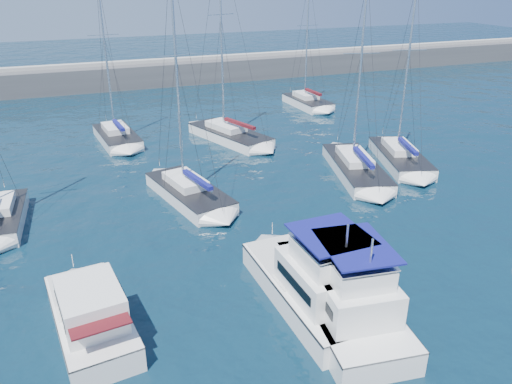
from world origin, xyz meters
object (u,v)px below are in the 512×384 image
object	(u,v)px
motor_yacht_port_outer	(91,317)
sailboat_mid_d	(356,168)
motor_yacht_stbd_inner	(342,295)
sailboat_back_a	(117,136)
sailboat_mid_e	(400,157)
sailboat_mid_b	(189,192)
sailboat_back_b	(230,135)
motor_yacht_port_inner	(318,284)
sailboat_back_c	(307,102)

from	to	relation	value
motor_yacht_port_outer	sailboat_mid_d	bearing A→B (deg)	23.69
motor_yacht_stbd_inner	sailboat_back_a	xyz separation A→B (m)	(-6.37, 30.13, -0.60)
sailboat_mid_e	sailboat_back_a	world-z (taller)	sailboat_back_a
sailboat_mid_b	sailboat_mid_d	world-z (taller)	sailboat_mid_b
sailboat_mid_d	motor_yacht_port_outer	bearing A→B (deg)	-134.35
sailboat_back_b	motor_yacht_port_inner	bearing A→B (deg)	-118.65
motor_yacht_port_outer	sailboat_mid_d	world-z (taller)	sailboat_mid_d
sailboat_back_c	sailboat_mid_d	bearing A→B (deg)	-109.43
motor_yacht_stbd_inner	sailboat_mid_e	world-z (taller)	sailboat_mid_e
sailboat_mid_b	motor_yacht_port_inner	bearing A→B (deg)	-91.73
sailboat_mid_d	sailboat_back_a	size ratio (longest dim) A/B	0.95
sailboat_back_a	motor_yacht_port_outer	bearing A→B (deg)	-105.19
sailboat_mid_d	sailboat_back_c	bearing A→B (deg)	88.51
sailboat_back_c	sailboat_back_b	bearing A→B (deg)	-147.76
motor_yacht_stbd_inner	motor_yacht_port_inner	bearing A→B (deg)	125.29
motor_yacht_port_outer	sailboat_back_c	distance (m)	42.65
motor_yacht_stbd_inner	sailboat_mid_d	xyz separation A→B (m)	(10.11, 15.11, -0.63)
motor_yacht_stbd_inner	sailboat_back_a	distance (m)	30.81
sailboat_mid_e	sailboat_back_a	bearing A→B (deg)	164.11
motor_yacht_port_outer	motor_yacht_port_inner	world-z (taller)	motor_yacht_port_inner
motor_yacht_port_inner	sailboat_mid_d	size ratio (longest dim) A/B	0.61
sailboat_mid_b	sailboat_back_a	xyz separation A→B (m)	(-3.07, 14.92, 0.01)
motor_yacht_port_inner	sailboat_mid_d	bearing A→B (deg)	51.11
sailboat_back_a	sailboat_back_c	world-z (taller)	sailboat_back_a
motor_yacht_stbd_inner	sailboat_mid_b	world-z (taller)	sailboat_mid_b
sailboat_mid_d	sailboat_mid_e	bearing A→B (deg)	24.48
motor_yacht_port_outer	motor_yacht_stbd_inner	bearing A→B (deg)	-21.35
sailboat_mid_d	sailboat_back_a	distance (m)	22.30
sailboat_mid_b	sailboat_mid_d	xyz separation A→B (m)	(13.41, -0.10, -0.03)
motor_yacht_port_inner	sailboat_mid_d	distance (m)	17.58
motor_yacht_stbd_inner	motor_yacht_port_outer	bearing A→B (deg)	173.34
motor_yacht_stbd_inner	sailboat_back_b	world-z (taller)	sailboat_back_b
sailboat_mid_b	sailboat_back_b	distance (m)	13.55
sailboat_mid_b	sailboat_back_b	size ratio (longest dim) A/B	0.86
motor_yacht_port_inner	sailboat_back_a	world-z (taller)	sailboat_back_a
motor_yacht_stbd_inner	sailboat_mid_d	world-z (taller)	sailboat_mid_d
motor_yacht_port_inner	sailboat_back_b	world-z (taller)	sailboat_back_b
sailboat_mid_e	sailboat_back_b	xyz separation A→B (m)	(-11.25, 10.98, 0.03)
motor_yacht_port_outer	motor_yacht_stbd_inner	world-z (taller)	motor_yacht_stbd_inner
motor_yacht_port_outer	sailboat_back_b	xyz separation A→B (m)	(14.38, 24.08, -0.40)
motor_yacht_port_outer	sailboat_mid_b	bearing A→B (deg)	52.10
motor_yacht_stbd_inner	sailboat_mid_b	xyz separation A→B (m)	(-3.30, 15.21, -0.60)
motor_yacht_port_outer	sailboat_mid_e	distance (m)	28.78
sailboat_mid_d	sailboat_back_b	size ratio (longest dim) A/B	0.81
sailboat_mid_d	sailboat_back_b	distance (m)	13.44
sailboat_mid_e	sailboat_back_b	bearing A→B (deg)	153.69
motor_yacht_stbd_inner	sailboat_back_b	size ratio (longest dim) A/B	0.55
motor_yacht_port_outer	sailboat_back_a	size ratio (longest dim) A/B	0.48
sailboat_back_a	sailboat_back_b	world-z (taller)	sailboat_back_b
sailboat_mid_b	sailboat_back_c	bearing A→B (deg)	33.83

